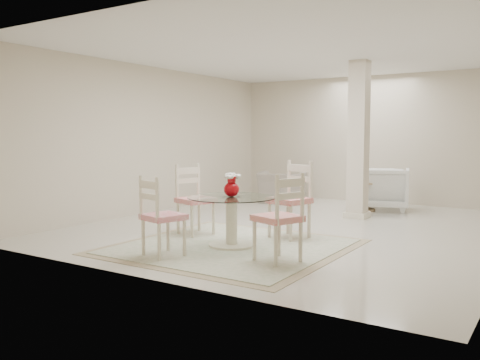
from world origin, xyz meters
The scene contains 13 objects.
ground centered at (0.00, 0.00, 0.00)m, with size 7.00×7.00×0.00m, color beige.
room_shell centered at (0.00, 0.00, 1.86)m, with size 6.02×7.02×2.71m.
column centered at (0.50, 1.30, 1.35)m, with size 0.30×0.30×2.70m, color beige.
area_rug centered at (-0.05, -1.83, 0.01)m, with size 2.77×2.77×0.02m.
dining_table centered at (-0.05, -1.83, 0.33)m, with size 1.13×1.13×0.65m.
red_vase centered at (-0.05, -1.83, 0.80)m, with size 0.23×0.22×0.30m.
dining_chair_east centered at (0.89, -2.24, 0.59)m, with size 0.58×0.58×1.12m.
dining_chair_north centered at (0.35, -0.89, 0.63)m, with size 0.57×0.57×1.19m.
dining_chair_west centered at (-0.99, -1.43, 0.59)m, with size 0.57×0.57×1.12m.
dining_chair_south centered at (-0.45, -2.77, 0.56)m, with size 0.52×0.52×1.06m.
recliner_taupe centered at (-1.58, 2.45, 0.32)m, with size 0.99×0.87×0.65m, color gray.
armchair_white centered at (0.62, 2.51, 0.41)m, with size 0.88×0.90×0.82m, color white.
side_table centered at (0.28, 2.17, 0.25)m, with size 0.53×0.53×0.55m.
Camera 1 is at (3.50, -7.18, 1.43)m, focal length 38.00 mm.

